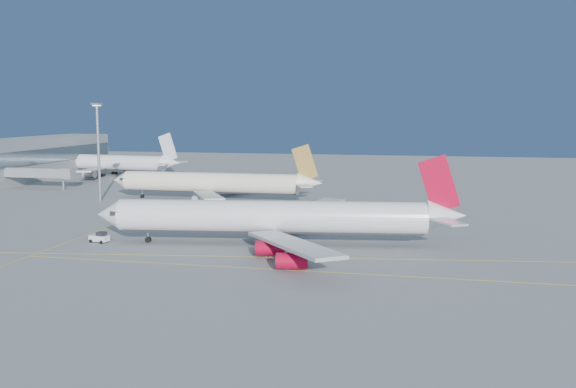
{
  "coord_description": "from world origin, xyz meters",
  "views": [
    {
      "loc": [
        26.86,
        -110.76,
        25.16
      ],
      "look_at": [
        -2.43,
        24.33,
        7.0
      ],
      "focal_mm": 40.0,
      "sensor_mm": 36.0,
      "label": 1
    }
  ],
  "objects_px": {
    "airliner_third": "(109,162)",
    "airliner_virgin": "(279,218)",
    "pushback_tug": "(100,237)",
    "airliner_etihad": "(215,183)",
    "light_mast": "(98,144)"
  },
  "relations": [
    {
      "from": "light_mast",
      "to": "airliner_etihad",
      "type": "bearing_deg",
      "value": 14.32
    },
    {
      "from": "airliner_third",
      "to": "pushback_tug",
      "type": "distance_m",
      "value": 129.99
    },
    {
      "from": "airliner_etihad",
      "to": "airliner_third",
      "type": "height_order",
      "value": "airliner_third"
    },
    {
      "from": "airliner_virgin",
      "to": "light_mast",
      "type": "xyz_separation_m",
      "value": [
        -62.07,
        46.76,
        10.78
      ]
    },
    {
      "from": "airliner_virgin",
      "to": "pushback_tug",
      "type": "distance_m",
      "value": 34.65
    },
    {
      "from": "airliner_third",
      "to": "airliner_virgin",
      "type": "bearing_deg",
      "value": -42.66
    },
    {
      "from": "airliner_etihad",
      "to": "airliner_third",
      "type": "relative_size",
      "value": 0.98
    },
    {
      "from": "airliner_etihad",
      "to": "airliner_virgin",
      "type": "bearing_deg",
      "value": -60.33
    },
    {
      "from": "light_mast",
      "to": "pushback_tug",
      "type": "bearing_deg",
      "value": -61.64
    },
    {
      "from": "light_mast",
      "to": "airliner_virgin",
      "type": "bearing_deg",
      "value": -36.99
    },
    {
      "from": "airliner_virgin",
      "to": "airliner_etihad",
      "type": "bearing_deg",
      "value": 111.84
    },
    {
      "from": "airliner_virgin",
      "to": "pushback_tug",
      "type": "relative_size",
      "value": 17.35
    },
    {
      "from": "airliner_virgin",
      "to": "airliner_third",
      "type": "relative_size",
      "value": 1.11
    },
    {
      "from": "airliner_etihad",
      "to": "light_mast",
      "type": "distance_m",
      "value": 33.79
    },
    {
      "from": "airliner_virgin",
      "to": "light_mast",
      "type": "bearing_deg",
      "value": 135.18
    }
  ]
}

